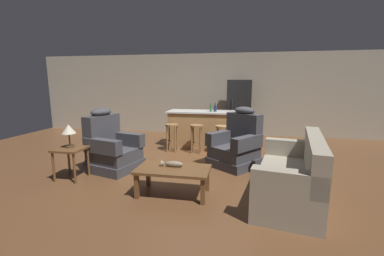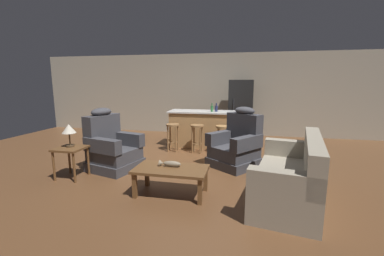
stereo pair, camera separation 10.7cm
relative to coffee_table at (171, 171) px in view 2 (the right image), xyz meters
name	(u,v)px [view 2 (the right image)]	position (x,y,z in m)	size (l,w,h in m)	color
ground_plane	(193,161)	(-0.03, 1.71, -0.36)	(12.00, 12.00, 0.00)	brown
back_wall	(213,94)	(-0.03, 4.83, 0.94)	(12.00, 0.05, 2.60)	#A89E89
coffee_table	(171,171)	(0.00, 0.00, 0.00)	(1.10, 0.60, 0.42)	brown
fish_figurine	(170,164)	(-0.03, 0.06, 0.10)	(0.34, 0.10, 0.10)	#4C3823
couch	(292,177)	(1.76, 0.20, -0.02)	(1.17, 2.02, 0.94)	#9E937F
recliner_near_lamp	(112,148)	(-1.49, 0.90, 0.06)	(1.03, 1.03, 1.20)	#3D3D42
recliner_near_island	(237,145)	(0.91, 1.61, 0.06)	(1.18, 1.18, 1.20)	#3D3D42
end_table	(71,153)	(-1.94, 0.29, 0.10)	(0.48, 0.48, 0.56)	brown
table_lamp	(69,130)	(-1.97, 0.33, 0.50)	(0.24, 0.24, 0.41)	#4C3823
kitchen_island	(203,129)	(-0.03, 3.06, 0.11)	(1.80, 0.70, 0.95)	#AD7F4C
bar_stool_left	(173,132)	(-0.69, 2.43, 0.11)	(0.32, 0.32, 0.68)	olive
bar_stool_middle	(197,133)	(-0.07, 2.43, 0.11)	(0.32, 0.32, 0.68)	olive
bar_stool_right	(223,134)	(0.54, 2.43, 0.11)	(0.32, 0.32, 0.68)	#A87A47
refrigerator	(241,110)	(0.90, 4.26, 0.52)	(0.70, 0.69, 1.76)	black
bottle_tall_green	(216,108)	(0.31, 2.99, 0.67)	(0.08, 0.08, 0.22)	#23284C
bottle_short_amber	(212,108)	(0.21, 2.96, 0.67)	(0.07, 0.07, 0.21)	#2D6B38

